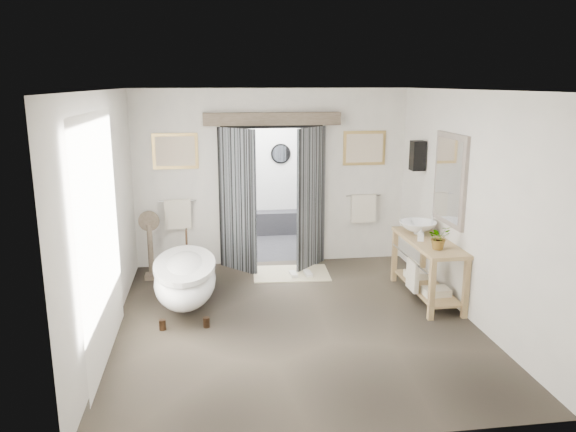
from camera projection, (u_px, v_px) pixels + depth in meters
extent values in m
plane|color=brown|center=(295.00, 321.00, 7.20)|extent=(5.00, 5.00, 0.00)
cube|color=silver|center=(342.00, 281.00, 4.45)|extent=(4.50, 0.02, 2.90)
cube|color=silver|center=(105.00, 217.00, 6.55)|extent=(0.02, 5.00, 2.90)
cube|color=silver|center=(469.00, 206.00, 7.16)|extent=(0.02, 5.00, 2.90)
cube|color=silver|center=(178.00, 180.00, 9.06)|extent=(1.45, 0.02, 2.90)
cube|color=silver|center=(362.00, 176.00, 9.47)|extent=(1.45, 0.02, 2.90)
cube|color=silver|center=(272.00, 107.00, 9.00)|extent=(1.60, 0.02, 0.60)
cube|color=silver|center=(295.00, 90.00, 6.52)|extent=(4.50, 5.00, 0.02)
cube|color=silver|center=(100.00, 239.00, 6.01)|extent=(0.02, 2.20, 2.70)
cube|color=gray|center=(450.00, 179.00, 7.63)|extent=(0.05, 0.95, 1.25)
cube|color=silver|center=(448.00, 179.00, 7.63)|extent=(0.01, 0.80, 1.10)
cube|color=black|center=(418.00, 156.00, 8.54)|extent=(0.20, 0.20, 0.45)
sphere|color=#FFCC8C|center=(418.00, 156.00, 8.54)|extent=(0.10, 0.10, 0.10)
cube|color=#262629|center=(267.00, 245.00, 10.57)|extent=(2.20, 2.00, 0.01)
cube|color=silver|center=(265.00, 110.00, 9.99)|extent=(2.20, 2.00, 0.02)
cube|color=white|center=(261.00, 171.00, 11.24)|extent=(2.20, 0.02, 2.50)
cube|color=white|center=(205.00, 181.00, 10.13)|extent=(0.02, 2.00, 2.50)
cube|color=white|center=(325.00, 178.00, 10.43)|extent=(0.02, 2.00, 2.50)
cube|color=#262629|center=(262.00, 223.00, 11.30)|extent=(2.00, 0.35, 0.45)
cylinder|color=silver|center=(241.00, 154.00, 11.08)|extent=(0.40, 0.03, 0.40)
cylinder|color=silver|center=(281.00, 154.00, 11.18)|extent=(0.40, 0.03, 0.40)
cube|color=black|center=(224.00, 197.00, 9.23)|extent=(0.07, 0.10, 2.30)
cube|color=black|center=(319.00, 194.00, 9.45)|extent=(0.07, 0.10, 2.30)
cube|color=black|center=(272.00, 126.00, 9.07)|extent=(1.67, 0.10, 0.07)
cube|color=black|center=(237.00, 201.00, 8.92)|extent=(0.57, 0.62, 2.30)
cube|color=black|center=(311.00, 199.00, 9.08)|extent=(0.57, 0.62, 2.30)
cube|color=#6E5B4C|center=(272.00, 119.00, 8.95)|extent=(2.20, 0.20, 0.20)
cube|color=tan|center=(175.00, 151.00, 8.93)|extent=(0.72, 0.03, 0.57)
cube|color=beige|center=(175.00, 151.00, 8.91)|extent=(0.62, 0.01, 0.47)
cube|color=tan|center=(364.00, 148.00, 9.35)|extent=(0.72, 0.03, 0.57)
cube|color=beige|center=(364.00, 148.00, 9.33)|extent=(0.62, 0.01, 0.47)
cylinder|color=silver|center=(177.00, 201.00, 9.08)|extent=(0.60, 0.02, 0.02)
cube|color=beige|center=(178.00, 214.00, 9.11)|extent=(0.42, 0.08, 0.48)
cylinder|color=silver|center=(363.00, 196.00, 9.50)|extent=(0.60, 0.02, 0.02)
cube|color=beige|center=(363.00, 208.00, 9.53)|extent=(0.42, 0.08, 0.48)
cylinder|color=#3D291A|center=(163.00, 325.00, 6.94)|extent=(0.09, 0.09, 0.13)
cylinder|color=#3D291A|center=(206.00, 322.00, 7.01)|extent=(0.09, 0.09, 0.13)
cylinder|color=#3D291A|center=(169.00, 288.00, 8.18)|extent=(0.09, 0.09, 0.13)
cylinder|color=#3D291A|center=(206.00, 286.00, 8.26)|extent=(0.09, 0.09, 0.13)
ellipsoid|color=white|center=(185.00, 279.00, 7.52)|extent=(0.82, 1.83, 0.58)
cylinder|color=#3D291A|center=(186.00, 237.00, 8.24)|extent=(0.03, 0.03, 0.24)
cube|color=tan|center=(432.00, 289.00, 7.15)|extent=(0.07, 0.07, 0.85)
cube|color=tan|center=(466.00, 287.00, 7.21)|extent=(0.07, 0.07, 0.85)
cube|color=tan|center=(395.00, 254.00, 8.58)|extent=(0.07, 0.07, 0.85)
cube|color=tan|center=(423.00, 253.00, 8.64)|extent=(0.07, 0.07, 0.85)
cube|color=tan|center=(429.00, 242.00, 7.80)|extent=(0.55, 1.60, 0.05)
cube|color=tan|center=(426.00, 287.00, 7.96)|extent=(0.45, 1.50, 0.03)
cylinder|color=silver|center=(409.00, 258.00, 7.82)|extent=(0.02, 1.40, 0.02)
cube|color=beige|center=(412.00, 275.00, 7.72)|extent=(0.06, 0.34, 0.42)
cube|color=beige|center=(436.00, 291.00, 7.60)|extent=(0.35, 0.25, 0.10)
cube|color=beige|center=(417.00, 274.00, 8.28)|extent=(0.35, 0.25, 0.10)
cube|color=#6E5B4C|center=(152.00, 276.00, 8.76)|extent=(0.21, 0.21, 0.08)
cylinder|color=#6E5B4C|center=(151.00, 250.00, 8.66)|extent=(0.08, 0.08, 0.80)
cylinder|color=silver|center=(149.00, 221.00, 8.58)|extent=(0.28, 0.02, 0.28)
cylinder|color=#6E5B4C|center=(149.00, 221.00, 8.56)|extent=(0.32, 0.01, 0.32)
cube|color=beige|center=(291.00, 273.00, 8.98)|extent=(1.25, 0.87, 0.01)
cube|color=silver|center=(293.00, 274.00, 8.85)|extent=(0.11, 0.26, 0.05)
cube|color=silver|center=(308.00, 273.00, 8.89)|extent=(0.11, 0.26, 0.05)
imported|color=white|center=(418.00, 228.00, 8.10)|extent=(0.70, 0.70, 0.18)
imported|color=gray|center=(439.00, 237.00, 7.34)|extent=(0.34, 0.31, 0.32)
imported|color=gray|center=(421.00, 234.00, 7.74)|extent=(0.11, 0.11, 0.18)
imported|color=gray|center=(412.00, 225.00, 8.30)|extent=(0.16, 0.16, 0.16)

